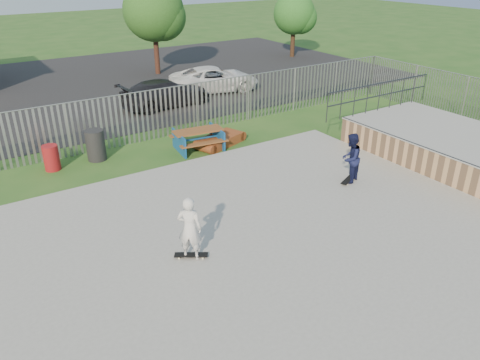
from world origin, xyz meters
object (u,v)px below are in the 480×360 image
picnic_table (198,139)px  skater_navy (351,158)px  skater_white (190,228)px  funbox (220,140)px  car_dark (165,93)px  trash_bin_grey (96,145)px  car_white (214,79)px  trash_bin_red (51,158)px  tree_right (294,14)px  tree_mid (153,11)px

picnic_table → skater_navy: size_ratio=1.26×
picnic_table → skater_white: skater_white is taller
funbox → car_dark: size_ratio=0.45×
trash_bin_grey → car_dark: size_ratio=0.25×
trash_bin_grey → car_white: 10.16m
trash_bin_red → car_dark: 8.02m
picnic_table → skater_white: size_ratio=1.26×
trash_bin_grey → tree_right: tree_right is taller
car_dark → car_white: bearing=-76.0°
picnic_table → skater_white: bearing=-112.5°
car_dark → skater_navy: size_ratio=2.78×
picnic_table → car_dark: bearing=84.5°
car_dark → car_white: (3.42, 1.12, 0.01)m
picnic_table → car_white: 8.43m
trash_bin_red → car_white: size_ratio=0.19×
picnic_table → tree_mid: 13.54m
trash_bin_grey → car_dark: 6.80m
skater_navy → picnic_table: bearing=-88.5°
skater_navy → skater_white: (-6.14, -0.96, 0.00)m
skater_white → picnic_table: bearing=-77.3°
tree_right → skater_navy: tree_right is taller
picnic_table → skater_navy: 5.96m
tree_mid → tree_right: 10.49m
tree_mid → skater_navy: size_ratio=3.45×
car_white → tree_right: bearing=-48.4°
funbox → trash_bin_grey: size_ratio=1.82×
trash_bin_red → trash_bin_grey: bearing=1.5°
tree_mid → tree_right: size_ratio=1.24×
picnic_table → trash_bin_grey: bearing=170.0°
car_dark → car_white: size_ratio=0.94×
trash_bin_red → car_dark: bearing=36.4°
funbox → trash_bin_grey: 4.64m
trash_bin_red → tree_mid: tree_mid is taller
trash_bin_red → skater_white: 7.58m
picnic_table → car_dark: car_dark is taller
trash_bin_red → car_white: (9.87, 5.88, 0.24)m
funbox → skater_white: skater_white is taller
car_white → trash_bin_red: bearing=133.6°
car_dark → skater_navy: (1.15, -11.21, 0.29)m
car_white → skater_navy: size_ratio=2.95×
car_dark → tree_mid: 7.80m
trash_bin_grey → skater_navy: (6.05, -6.49, 0.40)m
funbox → skater_navy: skater_navy is taller
trash_bin_red → skater_white: skater_white is taller
trash_bin_grey → car_dark: car_dark is taller
car_dark → tree_mid: (2.57, 6.69, 3.07)m
funbox → car_white: (3.84, 7.01, 0.50)m
tree_mid → skater_navy: tree_mid is taller
picnic_table → trash_bin_red: 5.22m
trash_bin_grey → car_white: bearing=35.1°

